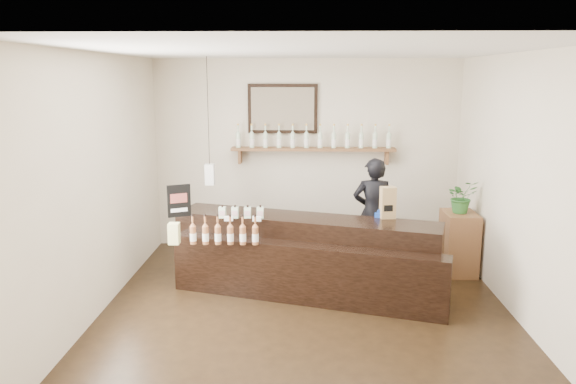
{
  "coord_description": "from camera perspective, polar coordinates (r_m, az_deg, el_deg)",
  "views": [
    {
      "loc": [
        -0.02,
        -5.81,
        2.55
      ],
      "look_at": [
        -0.22,
        0.7,
        1.2
      ],
      "focal_mm": 35.0,
      "sensor_mm": 36.0,
      "label": 1
    }
  ],
  "objects": [
    {
      "name": "potted_plant",
      "position": [
        7.55,
        17.22,
        -0.45
      ],
      "size": [
        0.46,
        0.42,
        0.43
      ],
      "primitive_type": "imported",
      "rotation": [
        0.0,
        0.0,
        0.26
      ],
      "color": "#2C6729",
      "rests_on": "side_cabinet"
    },
    {
      "name": "counter",
      "position": [
        6.74,
        1.69,
        -6.72
      ],
      "size": [
        3.24,
        1.75,
        1.05
      ],
      "color": "black",
      "rests_on": "ground"
    },
    {
      "name": "room_shell",
      "position": [
        5.87,
        1.91,
        3.41
      ],
      "size": [
        5.0,
        5.0,
        5.0
      ],
      "color": "beige",
      "rests_on": "ground"
    },
    {
      "name": "back_wall_decor",
      "position": [
        8.22,
        0.84,
        6.16
      ],
      "size": [
        2.66,
        0.96,
        1.69
      ],
      "color": "brown",
      "rests_on": "ground"
    },
    {
      "name": "ground",
      "position": [
        6.35,
        1.8,
        -12.0
      ],
      "size": [
        5.0,
        5.0,
        0.0
      ],
      "primitive_type": "plane",
      "color": "black",
      "rests_on": "ground"
    },
    {
      "name": "shopkeeper",
      "position": [
        7.61,
        8.65,
        -1.38
      ],
      "size": [
        0.62,
        0.41,
        1.69
      ],
      "primitive_type": "imported",
      "rotation": [
        0.0,
        0.0,
        3.13
      ],
      "color": "black",
      "rests_on": "ground"
    },
    {
      "name": "promo_sign",
      "position": [
        6.81,
        -11.01,
        -0.88
      ],
      "size": [
        0.26,
        0.14,
        0.39
      ],
      "color": "black",
      "rests_on": "counter"
    },
    {
      "name": "side_cabinet",
      "position": [
        7.7,
        16.94,
        -4.98
      ],
      "size": [
        0.41,
        0.57,
        0.82
      ],
      "color": "brown",
      "rests_on": "ground"
    },
    {
      "name": "tape_dispenser",
      "position": [
        6.76,
        9.29,
        -2.26
      ],
      "size": [
        0.13,
        0.06,
        0.1
      ],
      "color": "#173EA5",
      "rests_on": "counter"
    },
    {
      "name": "paper_bag",
      "position": [
        6.73,
        10.1,
        -1.07
      ],
      "size": [
        0.19,
        0.15,
        0.38
      ],
      "color": "olive",
      "rests_on": "counter"
    }
  ]
}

